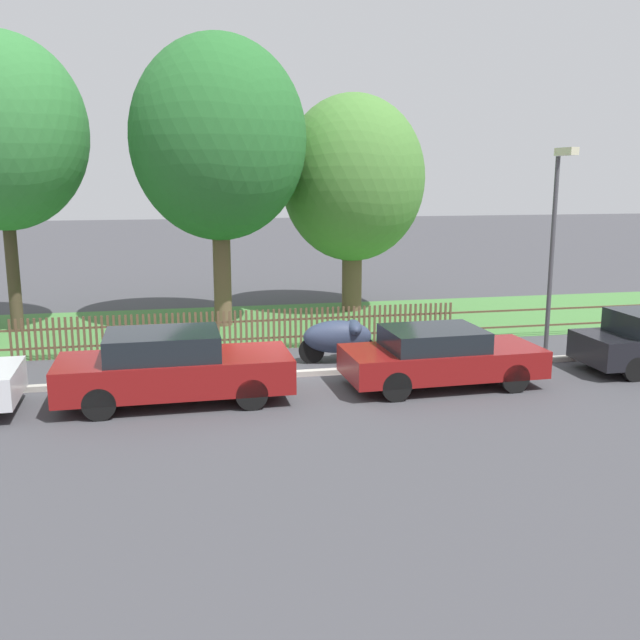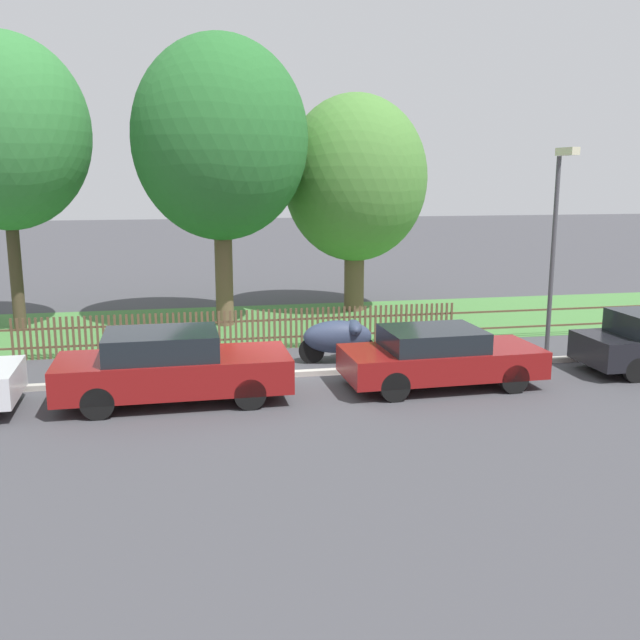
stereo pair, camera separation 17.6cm
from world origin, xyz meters
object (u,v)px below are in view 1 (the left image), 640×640
Objects in this scene: parked_car_red_compact at (440,356)px; tree_nearest_kerb at (1,133)px; parked_car_navy_estate at (173,367)px; tree_mid_park at (353,179)px; tree_behind_motorcycle at (219,139)px; street_lamp at (556,227)px; covered_motorcycle at (339,337)px.

tree_nearest_kerb reaches higher than parked_car_red_compact.
tree_mid_park is (5.94, 8.94, 3.61)m from parked_car_navy_estate.
parked_car_red_compact is 9.70m from tree_behind_motorcycle.
tree_behind_motorcycle is 4.84m from tree_mid_park.
tree_nearest_kerb is at bearing 140.95° from parked_car_red_compact.
tree_behind_motorcycle is 1.19× the size of tree_mid_park.
tree_mid_park is 1.38× the size of street_lamp.
covered_motorcycle is (3.96, 2.33, -0.09)m from parked_car_navy_estate.
tree_behind_motorcycle is (-2.44, 5.00, 4.84)m from covered_motorcycle.
tree_behind_motorcycle reaches higher than street_lamp.
tree_mid_park is 8.03m from street_lamp.
parked_car_navy_estate is 0.55× the size of tree_nearest_kerb.
tree_mid_park is at bearing 20.00° from tree_behind_motorcycle.
tree_nearest_kerb is (-4.45, 7.73, 4.90)m from parked_car_navy_estate.
street_lamp reaches higher than parked_car_navy_estate.
street_lamp is (3.50, 1.66, 2.60)m from parked_car_red_compact.
covered_motorcycle is 0.37× the size of street_lamp.
parked_car_navy_estate is 4.60m from covered_motorcycle.
street_lamp is (5.17, -0.68, 2.62)m from covered_motorcycle.
covered_motorcycle is 0.23× the size of tree_nearest_kerb.
tree_nearest_kerb is at bearing -173.34° from tree_mid_park.
parked_car_navy_estate is 11.33m from tree_mid_park.
tree_mid_park is at bearing 78.82° from covered_motorcycle.
covered_motorcycle is 0.22× the size of tree_behind_motorcycle.
street_lamp is at bearing 23.92° from parked_car_red_compact.
tree_mid_park is at bearing 86.51° from parked_car_red_compact.
parked_car_navy_estate is at bearing -101.72° from tree_behind_motorcycle.
tree_mid_park reaches higher than parked_car_navy_estate.
parked_car_navy_estate is 9.62m from street_lamp.
street_lamp is at bearing -66.37° from tree_mid_park.
parked_car_red_compact reaches higher than covered_motorcycle.
tree_behind_motorcycle is (1.52, 7.33, 4.75)m from parked_car_navy_estate.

